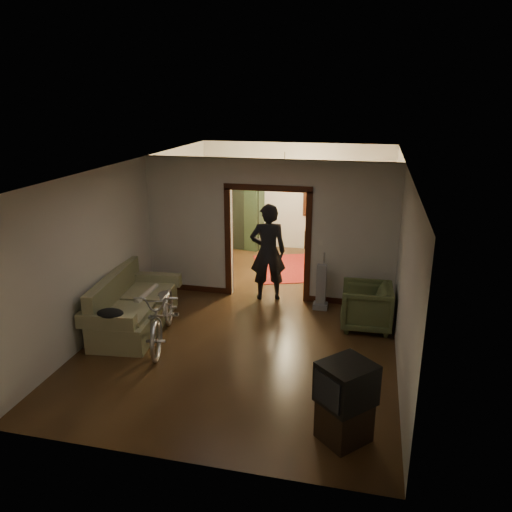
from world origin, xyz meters
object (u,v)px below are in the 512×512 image
(sofa, at_px, (134,302))
(person, at_px, (268,252))
(desk, at_px, (333,243))
(bicycle, at_px, (163,313))
(locker, at_px, (245,214))
(armchair, at_px, (366,306))

(sofa, height_order, person, person)
(person, bearing_deg, desk, -125.07)
(bicycle, relative_size, person, 0.99)
(sofa, bearing_deg, bicycle, -34.51)
(bicycle, xyz_separation_m, desk, (2.36, 5.36, -0.17))
(sofa, xyz_separation_m, desk, (3.06, 4.99, -0.15))
(sofa, relative_size, person, 1.07)
(sofa, bearing_deg, locker, 75.97)
(bicycle, relative_size, locker, 1.05)
(person, bearing_deg, bicycle, 43.09)
(bicycle, bearing_deg, person, 45.56)
(armchair, bearing_deg, locker, -144.15)
(bicycle, height_order, armchair, bicycle)
(armchair, bearing_deg, sofa, -78.69)
(bicycle, bearing_deg, desk, 52.21)
(bicycle, height_order, locker, locker)
(sofa, height_order, armchair, sofa)
(locker, bearing_deg, sofa, -85.52)
(person, bearing_deg, sofa, 26.21)
(armchair, height_order, desk, armchair)
(bicycle, distance_m, person, 2.62)
(desk, bearing_deg, armchair, -83.63)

